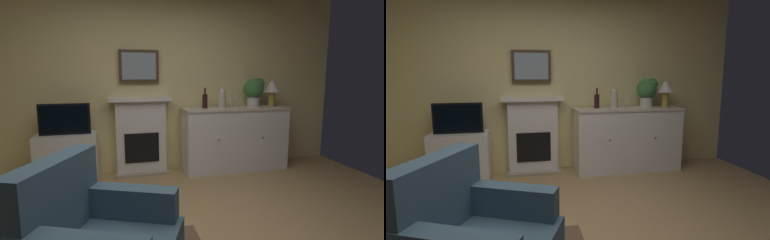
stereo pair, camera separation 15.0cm
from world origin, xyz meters
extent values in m
cube|color=#EAD68C|center=(0.00, 2.25, 1.46)|extent=(5.96, 0.06, 2.93)
cube|color=white|center=(-0.15, 2.13, 0.53)|extent=(0.70, 0.18, 1.05)
cube|color=tan|center=(-0.15, 2.03, 0.01)|extent=(0.77, 0.20, 0.03)
cube|color=black|center=(-0.15, 2.03, 0.39)|extent=(0.48, 0.02, 0.42)
cube|color=white|center=(-0.15, 2.10, 1.07)|extent=(0.87, 0.27, 0.05)
cube|color=#473323|center=(-0.15, 2.17, 1.53)|extent=(0.55, 0.03, 0.45)
cube|color=#8C99A8|center=(-0.15, 2.15, 1.53)|extent=(0.47, 0.01, 0.37)
cube|color=white|center=(1.23, 1.94, 0.45)|extent=(1.55, 0.45, 0.91)
cube|color=beige|center=(1.23, 1.94, 0.92)|extent=(1.58, 0.48, 0.03)
sphere|color=brown|center=(0.89, 1.71, 0.52)|extent=(0.02, 0.02, 0.02)
sphere|color=brown|center=(1.57, 1.71, 0.52)|extent=(0.02, 0.02, 0.02)
cylinder|color=#B79338|center=(1.82, 1.94, 1.05)|extent=(0.10, 0.10, 0.22)
cone|color=silver|center=(1.82, 1.94, 1.25)|extent=(0.26, 0.26, 0.18)
cylinder|color=#331419|center=(0.76, 1.97, 1.04)|extent=(0.08, 0.08, 0.20)
cylinder|color=#331419|center=(0.76, 1.97, 1.18)|extent=(0.03, 0.03, 0.09)
cylinder|color=silver|center=(1.15, 1.92, 0.94)|extent=(0.06, 0.06, 0.00)
cylinder|color=silver|center=(1.15, 1.92, 0.99)|extent=(0.01, 0.01, 0.09)
cone|color=silver|center=(1.15, 1.92, 1.07)|extent=(0.07, 0.07, 0.07)
cylinder|color=silver|center=(1.26, 1.96, 0.94)|extent=(0.06, 0.06, 0.00)
cylinder|color=silver|center=(1.26, 1.96, 0.99)|extent=(0.01, 0.01, 0.09)
cone|color=silver|center=(1.26, 1.96, 1.07)|extent=(0.07, 0.07, 0.07)
cylinder|color=beige|center=(0.99, 1.89, 1.06)|extent=(0.11, 0.11, 0.24)
sphere|color=beige|center=(0.99, 1.89, 1.18)|extent=(0.08, 0.08, 0.08)
cube|color=white|center=(-1.12, 1.96, 0.33)|extent=(0.75, 0.42, 0.65)
cube|color=black|center=(-1.12, 1.94, 0.85)|extent=(0.62, 0.06, 0.40)
cube|color=black|center=(-1.12, 1.91, 0.85)|extent=(0.57, 0.01, 0.35)
cylinder|color=beige|center=(1.54, 1.99, 1.01)|extent=(0.18, 0.18, 0.14)
sphere|color=#3D753D|center=(1.54, 1.99, 1.21)|extent=(0.30, 0.30, 0.30)
sphere|color=#3D753D|center=(1.60, 1.96, 1.28)|extent=(0.18, 0.18, 0.18)
cube|color=#3F596B|center=(-0.86, -0.19, 0.67)|extent=(0.45, 0.76, 0.50)
cube|color=#3F596B|center=(-0.43, -0.03, 0.53)|extent=(0.72, 0.42, 0.22)
camera|label=1|loc=(-0.48, -2.01, 1.42)|focal=27.13mm
camera|label=2|loc=(-0.33, -2.05, 1.42)|focal=27.13mm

